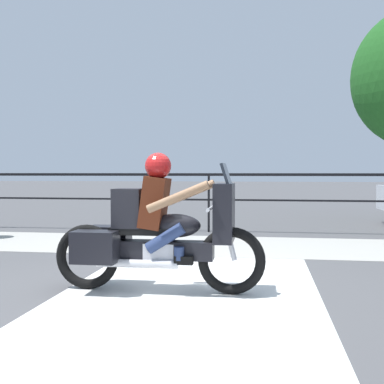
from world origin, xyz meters
TOP-DOWN VIEW (x-y plane):
  - ground_plane at (0.00, 0.00)m, footprint 120.00×120.00m
  - sidewalk_band at (0.00, 3.40)m, footprint 44.00×2.40m
  - crosswalk_band at (0.41, -0.20)m, footprint 2.80×6.00m
  - fence_railing at (0.00, 5.32)m, footprint 36.00×0.05m
  - motorcycle at (0.04, -0.01)m, footprint 2.37×0.76m

SIDE VIEW (x-z plane):
  - ground_plane at x=0.00m, z-range 0.00..0.00m
  - crosswalk_band at x=0.41m, z-range 0.00..0.01m
  - sidewalk_band at x=0.00m, z-range 0.00..0.01m
  - motorcycle at x=0.04m, z-range -0.09..1.45m
  - fence_railing at x=0.00m, z-range 0.37..1.67m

